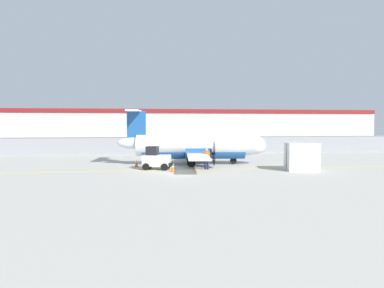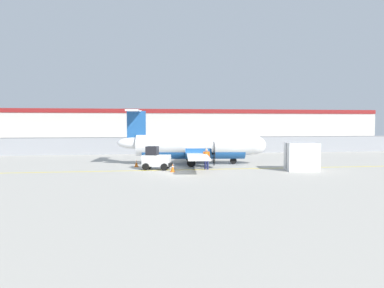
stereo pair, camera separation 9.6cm
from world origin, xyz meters
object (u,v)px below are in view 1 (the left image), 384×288
Objects in this scene: ground_crew_worker at (207,158)px; traffic_cone_near_left at (173,168)px; baggage_tug at (156,159)px; parked_car_1 at (122,144)px; parked_car_2 at (161,141)px; cargo_container at (302,157)px; parked_car_0 at (57,144)px; traffic_cone_near_right at (137,163)px; commuter_airplane at (196,147)px; parked_car_4 at (248,142)px; parked_car_3 at (192,140)px.

ground_crew_worker reaches higher than traffic_cone_near_left.
baggage_tug is 21.44m from parked_car_1.
traffic_cone_near_left is 0.15× the size of parked_car_2.
cargo_container is 0.62× the size of parked_car_0.
baggage_tug reaches higher than parked_car_1.
cargo_container reaches higher than baggage_tug.
traffic_cone_near_left is at bearing -54.07° from traffic_cone_near_right.
commuter_airplane is 3.80× the size of parked_car_4.
parked_car_3 reaches higher than traffic_cone_near_right.
ground_crew_worker is (0.22, -3.92, -0.65)m from commuter_airplane.
cargo_container is at bearing 92.49° from parked_car_3.
parked_car_0 and parked_car_3 have the same top height.
parked_car_2 is (-1.63, 30.57, -0.06)m from ground_crew_worker.
parked_car_2 is at bearing 13.49° from parked_car_0.
parked_car_2 is (5.92, 8.87, 0.00)m from parked_car_1.
traffic_cone_near_left is at bearing -111.23° from commuter_airplane.
baggage_tug is 1.49× the size of ground_crew_worker.
ground_crew_worker is at bearing -80.53° from commuter_airplane.
commuter_airplane reaches higher than cargo_container.
baggage_tug is at bearing -95.21° from parked_car_2.
cargo_container reaches higher than parked_car_0.
parked_car_2 is at bearing 115.54° from cargo_container.
parked_car_2 is at bearing -131.20° from parked_car_1.
traffic_cone_near_right is at bearing 88.26° from parked_car_1.
commuter_airplane is at bearing 79.03° from parked_car_3.
parked_car_3 is at bearing 105.62° from cargo_container.
ground_crew_worker is 2.66× the size of traffic_cone_near_left.
parked_car_3 is at bearing 28.87° from parked_car_2.
parked_car_0 is at bearing 142.08° from cargo_container.
parked_car_1 is (-7.55, 21.69, -0.06)m from ground_crew_worker.
ground_crew_worker is at bearing -115.03° from parked_car_4.
baggage_tug reaches higher than parked_car_3.
parked_car_4 reaches higher than traffic_cone_near_left.
traffic_cone_near_left is (-2.86, -1.15, -0.64)m from ground_crew_worker.
parked_car_3 is at bearing 92.20° from baggage_tug.
ground_crew_worker is 0.39× the size of parked_car_0.
commuter_airplane reaches higher than parked_car_0.
parked_car_3 is at bearing 132.80° from parked_car_4.
parked_car_1 is at bearing 118.69° from commuter_airplane.
commuter_airplane reaches higher than parked_car_3.
parked_car_0 is 9.50m from parked_car_1.
parked_car_0 is at bearing -178.91° from parked_car_4.
traffic_cone_near_left is 0.15× the size of parked_car_0.
ground_crew_worker is at bearing 101.67° from parked_car_1.
ground_crew_worker is at bearing -87.53° from parked_car_2.
traffic_cone_near_right is (-5.63, 2.67, -0.64)m from ground_crew_worker.
parked_car_4 is (4.06, 27.57, -0.21)m from cargo_container.
parked_car_1 is 10.66m from parked_car_2.
parked_car_0 reaches higher than traffic_cone_near_right.
cargo_container is 0.64× the size of parked_car_4.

